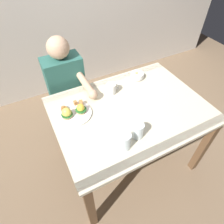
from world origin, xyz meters
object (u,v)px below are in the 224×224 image
Objects in this scene: dining_table at (130,118)px; water_glass_near at (125,142)px; water_glass_far at (138,131)px; fork at (141,99)px; eggs_benedict_plate at (73,112)px; diner_person at (68,87)px; coffee_mug at (111,88)px; fruit_bowl at (137,76)px.

dining_table is 0.40m from water_glass_near.
fork is at bearing 52.15° from water_glass_far.
eggs_benedict_plate is 0.57m from fork.
dining_table is 1.05× the size of diner_person.
fruit_bowl is at bearing 14.24° from coffee_mug.
water_glass_near reaches higher than fruit_bowl.
eggs_benedict_plate is 2.42× the size of coffee_mug.
water_glass_far is (-0.36, -0.57, 0.02)m from fruit_bowl.
water_glass_far is at bearing 16.84° from water_glass_near.
eggs_benedict_plate is 0.39m from coffee_mug.
water_glass_near is (-0.22, -0.29, 0.16)m from dining_table.
coffee_mug is (-0.05, 0.24, 0.16)m from dining_table.
diner_person reaches higher than water_glass_far.
water_glass_far is at bearing -122.33° from fruit_bowl.
water_glass_near is (-0.48, -0.61, 0.03)m from fruit_bowl.
fruit_bowl is 0.32m from coffee_mug.
eggs_benedict_plate is at bearing -165.80° from fruit_bowl.
eggs_benedict_plate is at bearing 160.78° from dining_table.
fruit_bowl is at bearing 65.00° from fork.
fruit_bowl is 0.29m from fork.
eggs_benedict_plate is 2.16× the size of water_glass_near.
coffee_mug is at bearing 83.92° from water_glass_far.
fork is at bearing -115.00° from fruit_bowl.
fruit_bowl is 0.77m from water_glass_near.
water_glass_far is at bearing -74.32° from diner_person.
coffee_mug is at bearing 71.75° from water_glass_near.
eggs_benedict_plate reaches higher than dining_table.
diner_person is at bearing 97.52° from water_glass_near.
coffee_mug reaches higher than dining_table.
diner_person is (-0.48, 0.55, -0.09)m from fork.
dining_table is 0.18m from fork.
water_glass_far reaches higher than coffee_mug.
coffee_mug is at bearing 134.80° from fork.
water_glass_far is (0.12, 0.04, -0.01)m from water_glass_near.
coffee_mug is 0.48m from diner_person.
coffee_mug is 0.89× the size of water_glass_near.
fork is at bearing 21.99° from dining_table.
fruit_bowl is at bearing 57.67° from water_glass_far.
eggs_benedict_plate is 1.75× the size of fork.
water_glass_near is at bearing -82.48° from diner_person.
diner_person is (0.08, 0.45, -0.11)m from eggs_benedict_plate.
eggs_benedict_plate is at bearing 170.69° from fork.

